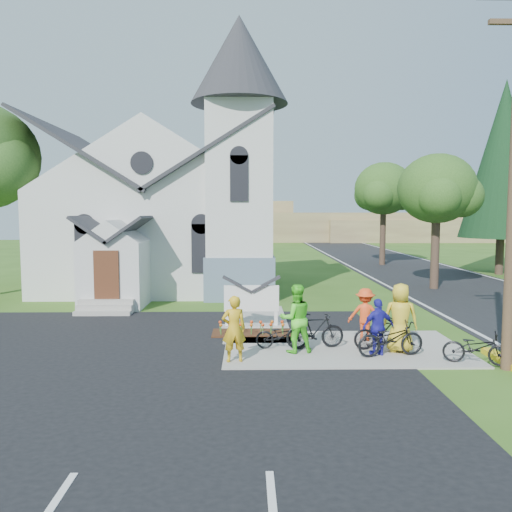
{
  "coord_description": "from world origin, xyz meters",
  "views": [
    {
      "loc": [
        -1.34,
        -13.87,
        4.01
      ],
      "look_at": [
        -1.01,
        5.0,
        2.36
      ],
      "focal_mm": 35.0,
      "sensor_mm": 36.0,
      "label": 1
    }
  ],
  "objects_px": {
    "cyclist_1": "(296,318)",
    "cyclist_4": "(400,318)",
    "bike_1": "(315,331)",
    "bike_4": "(477,348)",
    "bike_3": "(381,333)",
    "cyclist_2": "(378,327)",
    "bike_0": "(282,335)",
    "church_sign": "(251,299)",
    "cyclist_3": "(365,314)",
    "cyclist_0": "(234,329)",
    "bike_2": "(391,338)"
  },
  "relations": [
    {
      "from": "cyclist_1",
      "to": "cyclist_4",
      "type": "bearing_deg",
      "value": 168.71
    },
    {
      "from": "bike_1",
      "to": "bike_4",
      "type": "distance_m",
      "value": 4.33
    },
    {
      "from": "bike_3",
      "to": "bike_4",
      "type": "distance_m",
      "value": 2.56
    },
    {
      "from": "cyclist_2",
      "to": "cyclist_4",
      "type": "distance_m",
      "value": 0.79
    },
    {
      "from": "bike_0",
      "to": "cyclist_1",
      "type": "height_order",
      "value": "cyclist_1"
    },
    {
      "from": "bike_1",
      "to": "bike_3",
      "type": "xyz_separation_m",
      "value": [
        1.89,
        -0.19,
        -0.04
      ]
    },
    {
      "from": "bike_0",
      "to": "cyclist_2",
      "type": "relative_size",
      "value": 0.97
    },
    {
      "from": "church_sign",
      "to": "bike_4",
      "type": "height_order",
      "value": "church_sign"
    },
    {
      "from": "cyclist_3",
      "to": "cyclist_4",
      "type": "distance_m",
      "value": 1.52
    },
    {
      "from": "cyclist_1",
      "to": "bike_4",
      "type": "height_order",
      "value": "cyclist_1"
    },
    {
      "from": "church_sign",
      "to": "cyclist_0",
      "type": "distance_m",
      "value": 4.09
    },
    {
      "from": "church_sign",
      "to": "bike_3",
      "type": "relative_size",
      "value": 1.38
    },
    {
      "from": "bike_4",
      "to": "cyclist_4",
      "type": "bearing_deg",
      "value": 75.27
    },
    {
      "from": "bike_4",
      "to": "cyclist_2",
      "type": "bearing_deg",
      "value": 90.39
    },
    {
      "from": "church_sign",
      "to": "bike_0",
      "type": "relative_size",
      "value": 1.43
    },
    {
      "from": "cyclist_1",
      "to": "bike_0",
      "type": "bearing_deg",
      "value": -52.71
    },
    {
      "from": "cyclist_1",
      "to": "bike_4",
      "type": "relative_size",
      "value": 1.16
    },
    {
      "from": "cyclist_1",
      "to": "bike_2",
      "type": "height_order",
      "value": "cyclist_1"
    },
    {
      "from": "cyclist_0",
      "to": "bike_0",
      "type": "relative_size",
      "value": 1.16
    },
    {
      "from": "cyclist_4",
      "to": "cyclist_2",
      "type": "bearing_deg",
      "value": 36.52
    },
    {
      "from": "church_sign",
      "to": "cyclist_3",
      "type": "height_order",
      "value": "church_sign"
    },
    {
      "from": "cyclist_0",
      "to": "cyclist_4",
      "type": "relative_size",
      "value": 0.9
    },
    {
      "from": "bike_0",
      "to": "cyclist_1",
      "type": "distance_m",
      "value": 0.75
    },
    {
      "from": "church_sign",
      "to": "cyclist_2",
      "type": "distance_m",
      "value": 4.97
    },
    {
      "from": "church_sign",
      "to": "cyclist_1",
      "type": "xyz_separation_m",
      "value": [
        1.23,
        -3.19,
        -0.01
      ]
    },
    {
      "from": "cyclist_0",
      "to": "bike_4",
      "type": "xyz_separation_m",
      "value": [
        6.36,
        -0.34,
        -0.45
      ]
    },
    {
      "from": "cyclist_0",
      "to": "bike_4",
      "type": "bearing_deg",
      "value": 166.02
    },
    {
      "from": "cyclist_0",
      "to": "bike_4",
      "type": "height_order",
      "value": "cyclist_0"
    },
    {
      "from": "bike_1",
      "to": "bike_2",
      "type": "height_order",
      "value": "bike_1"
    },
    {
      "from": "cyclist_3",
      "to": "cyclist_4",
      "type": "bearing_deg",
      "value": 130.41
    },
    {
      "from": "cyclist_4",
      "to": "bike_4",
      "type": "relative_size",
      "value": 1.18
    },
    {
      "from": "cyclist_3",
      "to": "cyclist_0",
      "type": "bearing_deg",
      "value": 42.18
    },
    {
      "from": "cyclist_0",
      "to": "bike_1",
      "type": "bearing_deg",
      "value": -162.56
    },
    {
      "from": "bike_1",
      "to": "cyclist_2",
      "type": "height_order",
      "value": "cyclist_2"
    },
    {
      "from": "bike_0",
      "to": "cyclist_2",
      "type": "distance_m",
      "value": 2.74
    },
    {
      "from": "cyclist_2",
      "to": "cyclist_0",
      "type": "bearing_deg",
      "value": -5.75
    },
    {
      "from": "cyclist_1",
      "to": "cyclist_2",
      "type": "bearing_deg",
      "value": 160.83
    },
    {
      "from": "bike_1",
      "to": "bike_3",
      "type": "distance_m",
      "value": 1.9
    },
    {
      "from": "bike_2",
      "to": "bike_4",
      "type": "height_order",
      "value": "bike_2"
    },
    {
      "from": "church_sign",
      "to": "bike_1",
      "type": "distance_m",
      "value": 3.38
    },
    {
      "from": "church_sign",
      "to": "cyclist_3",
      "type": "distance_m",
      "value": 3.99
    },
    {
      "from": "cyclist_1",
      "to": "cyclist_2",
      "type": "height_order",
      "value": "cyclist_1"
    },
    {
      "from": "cyclist_0",
      "to": "cyclist_2",
      "type": "relative_size",
      "value": 1.12
    },
    {
      "from": "church_sign",
      "to": "bike_2",
      "type": "relative_size",
      "value": 1.16
    },
    {
      "from": "bike_1",
      "to": "cyclist_4",
      "type": "distance_m",
      "value": 2.45
    },
    {
      "from": "cyclist_3",
      "to": "bike_4",
      "type": "height_order",
      "value": "cyclist_3"
    },
    {
      "from": "church_sign",
      "to": "cyclist_1",
      "type": "distance_m",
      "value": 3.41
    },
    {
      "from": "bike_2",
      "to": "cyclist_3",
      "type": "xyz_separation_m",
      "value": [
        -0.29,
        1.76,
        0.31
      ]
    },
    {
      "from": "bike_4",
      "to": "bike_1",
      "type": "bearing_deg",
      "value": 88.88
    },
    {
      "from": "cyclist_1",
      "to": "bike_1",
      "type": "distance_m",
      "value": 0.85
    }
  ]
}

